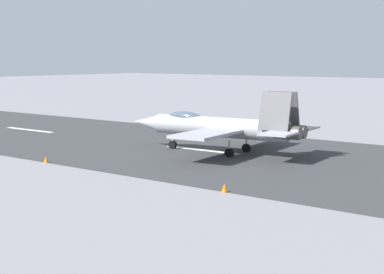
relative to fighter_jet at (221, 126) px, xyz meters
The scene contains 6 objects.
ground_plane 2.88m from the fighter_jet, 12.23° to the right, with size 400.00×400.00×0.00m, color gray.
runway_strip 2.86m from the fighter_jet, 12.36° to the right, with size 240.00×26.00×0.02m.
fighter_jet is the anchor object (origin of this frame).
crew_person 13.96m from the fighter_jet, 43.35° to the right, with size 0.46×0.62×1.66m.
marker_cone_near 15.88m from the fighter_jet, 126.44° to the left, with size 0.44×0.44×0.55m, color orange.
marker_cone_mid 15.10m from the fighter_jet, 57.89° to the left, with size 0.44×0.44×0.55m, color orange.
Camera 1 is at (-32.34, 43.46, 8.30)m, focal length 57.22 mm.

